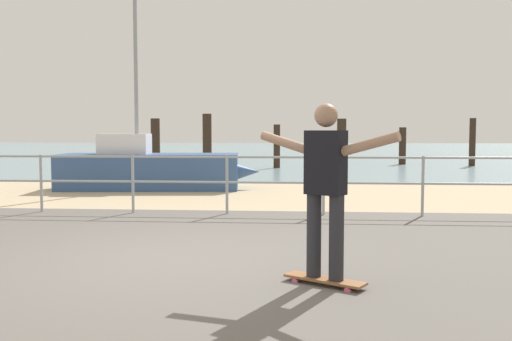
{
  "coord_description": "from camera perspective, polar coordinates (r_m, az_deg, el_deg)",
  "views": [
    {
      "loc": [
        1.52,
        -6.21,
        1.48
      ],
      "look_at": [
        0.88,
        2.0,
        0.9
      ],
      "focal_mm": 39.79,
      "sensor_mm": 36.0,
      "label": 1
    }
  ],
  "objects": [
    {
      "name": "railing_fence",
      "position": [
        10.28,
        -12.29,
        -0.4
      ],
      "size": [
        13.51,
        0.05,
        1.05
      ],
      "color": "#9EA0A5",
      "rests_on": "ground"
    },
    {
      "name": "groyne_post_3",
      "position": [
        24.43,
        8.6,
        2.85
      ],
      "size": [
        0.39,
        0.39,
        1.98
      ],
      "primitive_type": "cylinder",
      "color": "#332319",
      "rests_on": "ground"
    },
    {
      "name": "skateboard",
      "position": [
        5.51,
        6.92,
        -10.86
      ],
      "size": [
        0.79,
        0.58,
        0.08
      ],
      "color": "brown",
      "rests_on": "ground"
    },
    {
      "name": "groyne_post_2",
      "position": [
        22.15,
        2.11,
        2.43
      ],
      "size": [
        0.25,
        0.25,
        1.71
      ],
      "primitive_type": "cylinder",
      "color": "#332319",
      "rests_on": "ground"
    },
    {
      "name": "ground_plane",
      "position": [
        5.63,
        -11.6,
        -11.32
      ],
      "size": [
        24.0,
        10.0,
        0.04
      ],
      "primitive_type": "cube",
      "color": "#605B56",
      "rests_on": "ground"
    },
    {
      "name": "groyne_post_1",
      "position": [
        21.92,
        -4.94,
        2.93
      ],
      "size": [
        0.35,
        0.35,
        2.12
      ],
      "primitive_type": "cylinder",
      "color": "#332319",
      "rests_on": "ground"
    },
    {
      "name": "beach_strip",
      "position": [
        13.38,
        -2.09,
        -2.31
      ],
      "size": [
        24.0,
        6.0,
        0.04
      ],
      "primitive_type": "cube",
      "color": "tan",
      "rests_on": "ground"
    },
    {
      "name": "skateboarder",
      "position": [
        5.35,
        7.0,
        -0.98
      ],
      "size": [
        1.29,
        0.82,
        1.65
      ],
      "color": "#26262B",
      "rests_on": "skateboard"
    },
    {
      "name": "groyne_post_0",
      "position": [
        24.9,
        -10.08,
        2.88
      ],
      "size": [
        0.39,
        0.39,
        2.0
      ],
      "primitive_type": "cylinder",
      "color": "#332319",
      "rests_on": "ground"
    },
    {
      "name": "groyne_post_4",
      "position": [
        25.38,
        14.51,
        2.4
      ],
      "size": [
        0.3,
        0.3,
        1.62
      ],
      "primitive_type": "cylinder",
      "color": "#332319",
      "rests_on": "ground"
    },
    {
      "name": "sea_surface",
      "position": [
        41.27,
        2.34,
        1.99
      ],
      "size": [
        72.0,
        50.0,
        0.04
      ],
      "primitive_type": "cube",
      "color": "#75939E",
      "rests_on": "ground"
    },
    {
      "name": "sailboat",
      "position": [
        14.36,
        -10.05,
        0.17
      ],
      "size": [
        5.03,
        1.8,
        5.84
      ],
      "color": "#335184",
      "rests_on": "ground"
    },
    {
      "name": "groyne_post_5",
      "position": [
        25.06,
        20.92,
        2.67
      ],
      "size": [
        0.26,
        0.26,
        1.99
      ],
      "primitive_type": "cylinder",
      "color": "#332319",
      "rests_on": "ground"
    }
  ]
}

